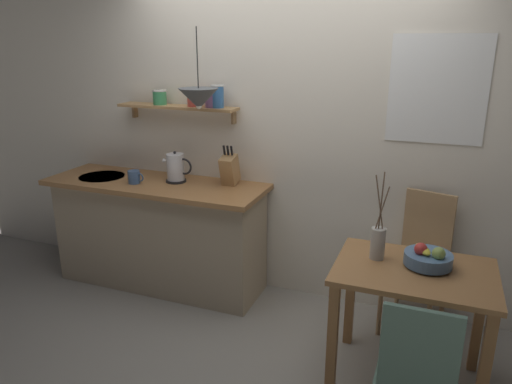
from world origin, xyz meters
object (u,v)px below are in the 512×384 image
(fruit_bowl, at_px, (428,258))
(knife_block, at_px, (230,169))
(electric_kettle, at_px, (176,168))
(dining_table, at_px, (412,291))
(dining_chair_far, at_px, (420,258))
(twig_vase, at_px, (378,242))
(pendant_lamp, at_px, (199,99))
(dining_chair_near, at_px, (416,378))
(coffee_mug_by_sink, at_px, (134,177))

(fruit_bowl, relative_size, knife_block, 0.84)
(electric_kettle, bearing_deg, dining_table, -17.37)
(dining_table, height_order, dining_chair_far, dining_chair_far)
(twig_vase, height_order, pendant_lamp, pendant_lamp)
(dining_chair_near, relative_size, knife_block, 2.85)
(fruit_bowl, relative_size, pendant_lamp, 0.47)
(dining_chair_near, bearing_deg, twig_vase, 113.25)
(coffee_mug_by_sink, bearing_deg, dining_chair_far, 5.66)
(dining_chair_near, distance_m, pendant_lamp, 2.30)
(dining_chair_far, relative_size, coffee_mug_by_sink, 7.29)
(dining_table, distance_m, dining_chair_far, 0.66)
(twig_vase, bearing_deg, coffee_mug_by_sink, 169.39)
(dining_chair_far, height_order, knife_block, knife_block)
(coffee_mug_by_sink, xyz_separation_m, pendant_lamp, (0.58, 0.04, 0.64))
(dining_table, bearing_deg, knife_block, 155.34)
(fruit_bowl, bearing_deg, electric_kettle, 164.66)
(twig_vase, xyz_separation_m, knife_block, (-1.24, 0.60, 0.18))
(knife_block, bearing_deg, pendant_lamp, -127.76)
(coffee_mug_by_sink, bearing_deg, electric_kettle, 28.53)
(dining_chair_near, bearing_deg, electric_kettle, 148.30)
(dining_table, height_order, coffee_mug_by_sink, coffee_mug_by_sink)
(twig_vase, relative_size, electric_kettle, 2.10)
(dining_chair_far, bearing_deg, dining_table, -91.24)
(dining_chair_far, xyz_separation_m, twig_vase, (-0.24, -0.59, 0.33))
(fruit_bowl, bearing_deg, coffee_mug_by_sink, 170.43)
(dining_chair_near, xyz_separation_m, coffee_mug_by_sink, (-2.27, 1.06, 0.47))
(coffee_mug_by_sink, bearing_deg, fruit_bowl, -9.57)
(dining_table, height_order, fruit_bowl, fruit_bowl)
(dining_table, xyz_separation_m, dining_chair_near, (0.07, -0.62, -0.12))
(dining_table, bearing_deg, dining_chair_far, 88.76)
(dining_chair_near, xyz_separation_m, pendant_lamp, (-1.69, 1.10, 1.11))
(knife_block, distance_m, pendant_lamp, 0.61)
(dining_table, bearing_deg, coffee_mug_by_sink, 168.75)
(dining_table, distance_m, pendant_lamp, 1.95)
(dining_chair_near, relative_size, fruit_bowl, 3.40)
(fruit_bowl, distance_m, knife_block, 1.66)
(electric_kettle, relative_size, coffee_mug_by_sink, 1.85)
(twig_vase, bearing_deg, pendant_lamp, 163.47)
(dining_chair_near, relative_size, electric_kettle, 3.62)
(dining_table, xyz_separation_m, fruit_bowl, (0.06, 0.06, 0.20))
(fruit_bowl, xyz_separation_m, knife_block, (-1.53, 0.62, 0.23))
(coffee_mug_by_sink, bearing_deg, dining_table, -11.25)
(dining_chair_near, xyz_separation_m, knife_block, (-1.54, 1.30, 0.54))
(electric_kettle, bearing_deg, dining_chair_near, -31.70)
(dining_chair_far, relative_size, knife_block, 3.10)
(dining_chair_far, height_order, pendant_lamp, pendant_lamp)
(dining_chair_near, height_order, pendant_lamp, pendant_lamp)
(dining_chair_near, height_order, dining_chair_far, dining_chair_far)
(dining_chair_far, bearing_deg, pendant_lamp, -173.82)
(knife_block, bearing_deg, twig_vase, -26.02)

